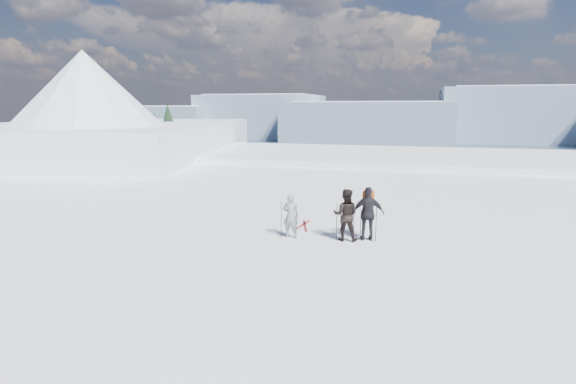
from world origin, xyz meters
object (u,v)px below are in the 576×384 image
(skier_pack, at_px, (368,214))
(skis_loose, at_px, (303,226))
(skier_grey, at_px, (291,216))
(skier_dark, at_px, (346,215))

(skier_pack, bearing_deg, skis_loose, -33.42)
(skier_grey, bearing_deg, skier_dark, -175.89)
(skier_grey, xyz_separation_m, skier_dark, (1.98, 0.18, 0.13))
(skier_pack, height_order, skis_loose, skier_pack)
(skier_pack, bearing_deg, skier_grey, 0.05)
(skier_grey, xyz_separation_m, skier_pack, (2.76, 0.41, 0.16))
(skier_dark, xyz_separation_m, skis_loose, (-1.90, 1.48, -0.93))
(skier_pack, bearing_deg, skier_dark, 8.02)
(skier_dark, height_order, skis_loose, skier_dark)
(skier_pack, relative_size, skis_loose, 1.15)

